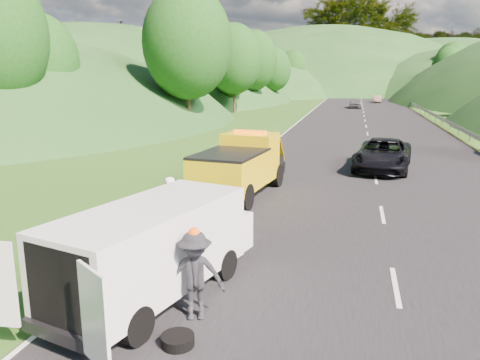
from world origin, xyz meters
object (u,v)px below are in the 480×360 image
(worker, at_px, (196,319))
(spare_tire, at_px, (178,346))
(woman, at_px, (173,234))
(child, at_px, (194,239))
(passing_suv, at_px, (382,170))
(white_van, at_px, (155,246))
(suitcase, at_px, (155,232))
(tow_truck, at_px, (241,165))

(worker, xyz_separation_m, spare_tire, (-0.00, -1.03, 0.00))
(woman, bearing_deg, child, -140.54)
(woman, distance_m, passing_suv, 13.97)
(woman, bearing_deg, white_van, 166.97)
(woman, xyz_separation_m, child, (0.82, -0.31, 0.00))
(worker, height_order, spare_tire, worker)
(worker, height_order, suitcase, worker)
(tow_truck, bearing_deg, child, -84.15)
(spare_tire, bearing_deg, white_van, 123.72)
(worker, relative_size, suitcase, 3.15)
(tow_truck, height_order, white_van, tow_truck)
(white_van, distance_m, suitcase, 3.81)
(white_van, height_order, woman, white_van)
(white_van, bearing_deg, worker, -16.71)
(child, relative_size, worker, 0.48)
(woman, distance_m, suitcase, 0.85)
(child, distance_m, passing_suv, 13.85)
(woman, relative_size, spare_tire, 2.91)
(child, distance_m, suitcase, 1.22)
(passing_suv, bearing_deg, worker, -97.13)
(child, height_order, passing_suv, passing_suv)
(white_van, bearing_deg, woman, 122.07)
(tow_truck, height_order, child, tow_truck)
(spare_tire, bearing_deg, woman, 112.56)
(child, bearing_deg, tow_truck, 98.25)
(woman, height_order, suitcase, woman)
(spare_tire, height_order, passing_suv, passing_suv)
(child, xyz_separation_m, spare_tire, (1.60, -5.54, 0.00))
(tow_truck, bearing_deg, woman, -93.07)
(tow_truck, xyz_separation_m, passing_suv, (6.01, 6.84, -1.27))
(white_van, distance_m, spare_tire, 2.43)
(woman, relative_size, suitcase, 3.08)
(child, distance_m, spare_tire, 5.77)
(tow_truck, distance_m, suitcase, 6.22)
(suitcase, xyz_separation_m, passing_suv, (7.22, 12.86, -0.30))
(tow_truck, relative_size, worker, 3.34)
(child, bearing_deg, worker, -61.00)
(tow_truck, bearing_deg, spare_tire, -75.36)
(tow_truck, height_order, woman, tow_truck)
(tow_truck, xyz_separation_m, worker, (1.49, -10.10, -1.27))
(child, bearing_deg, white_van, -73.99)
(tow_truck, distance_m, child, 5.73)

